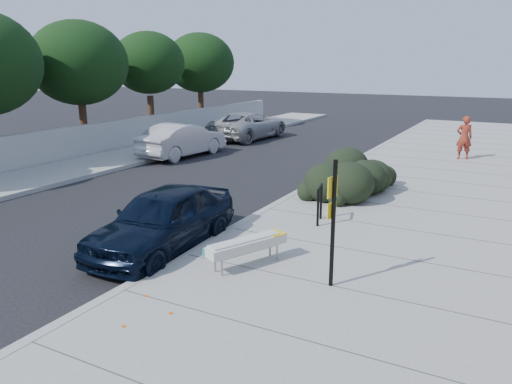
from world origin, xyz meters
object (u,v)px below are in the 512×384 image
bike_rack (320,200)px  sedan_navy (163,219)px  wagon_silver (183,140)px  pedestrian (464,138)px  bench (247,245)px  suv_silver (249,125)px  sign_post (333,215)px

bike_rack → sedan_navy: 4.12m
sedan_navy → wagon_silver: bearing=121.4°
bike_rack → pedestrian: 11.52m
bench → pedestrian: pedestrian is taller
wagon_silver → suv_silver: 6.26m
wagon_silver → bike_rack: bearing=148.7°
sedan_navy → suv_silver: bearing=109.7°
bike_rack → sedan_navy: bearing=-142.8°
sedan_navy → pedestrian: size_ratio=2.33×
bike_rack → wagon_silver: bearing=130.7°
wagon_silver → pedestrian: (11.55, 4.65, 0.32)m
sedan_navy → pedestrian: pedestrian is taller
sign_post → sedan_navy: sign_post is taller
sign_post → pedestrian: bearing=103.1°
bench → sign_post: size_ratio=0.76×
sign_post → suv_silver: sign_post is taller
sedan_navy → suv_silver: (-6.70, 16.11, 0.02)m
pedestrian → sign_post: bearing=66.6°
sign_post → wagon_silver: size_ratio=0.52×
sedan_navy → wagon_silver: wagon_silver is taller
sign_post → sedan_navy: bearing=-168.4°
bench → suv_silver: (-9.03, 16.32, 0.17)m
sedan_navy → suv_silver: 17.45m
bench → pedestrian: 14.92m
suv_silver → bench: bearing=122.4°
bench → bike_rack: size_ratio=1.85×
bike_rack → pedestrian: (2.25, 11.29, 0.33)m
sign_post → pedestrian: 14.81m
bench → bike_rack: 3.42m
wagon_silver → suv_silver: bearing=-85.7°
bench → suv_silver: size_ratio=0.34×
wagon_silver → pedestrian: size_ratio=2.50×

